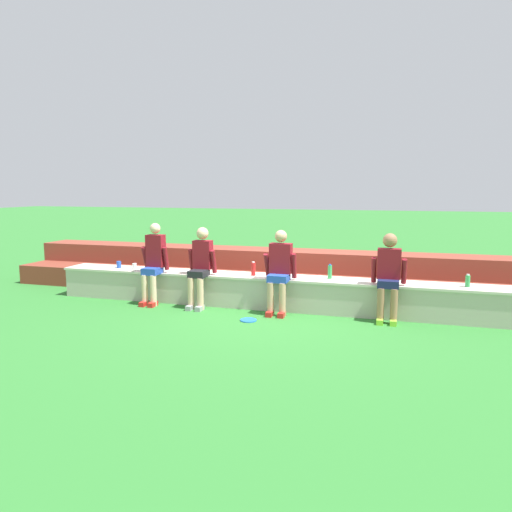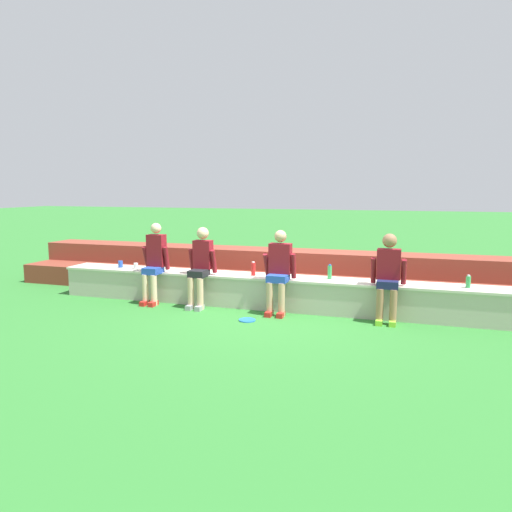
{
  "view_description": "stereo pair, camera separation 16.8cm",
  "coord_description": "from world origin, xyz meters",
  "px_view_note": "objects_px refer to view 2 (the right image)",
  "views": [
    {
      "loc": [
        2.04,
        -7.61,
        2.08
      ],
      "look_at": [
        -0.32,
        0.29,
        0.91
      ],
      "focal_mm": 33.17,
      "sensor_mm": 36.0,
      "label": 1
    },
    {
      "loc": [
        2.2,
        -7.56,
        2.08
      ],
      "look_at": [
        -0.32,
        0.29,
        0.91
      ],
      "focal_mm": 33.17,
      "sensor_mm": 36.0,
      "label": 2
    }
  ],
  "objects_px": {
    "water_bottle_mid_right": "(253,269)",
    "frisbee": "(247,320)",
    "water_bottle_center_gap": "(468,282)",
    "person_right_of_center": "(388,274)",
    "water_bottle_near_right": "(330,272)",
    "person_left_of_center": "(201,264)",
    "plastic_cup_middle": "(121,264)",
    "plastic_cup_left_end": "(136,266)",
    "person_far_left": "(154,261)",
    "person_center": "(279,269)"
  },
  "relations": [
    {
      "from": "water_bottle_near_right",
      "to": "plastic_cup_left_end",
      "type": "relative_size",
      "value": 2.23
    },
    {
      "from": "water_bottle_near_right",
      "to": "person_right_of_center",
      "type": "bearing_deg",
      "value": -20.19
    },
    {
      "from": "person_left_of_center",
      "to": "water_bottle_near_right",
      "type": "height_order",
      "value": "person_left_of_center"
    },
    {
      "from": "water_bottle_center_gap",
      "to": "water_bottle_near_right",
      "type": "bearing_deg",
      "value": 178.2
    },
    {
      "from": "water_bottle_near_right",
      "to": "plastic_cup_middle",
      "type": "distance_m",
      "value": 4.07
    },
    {
      "from": "person_far_left",
      "to": "person_left_of_center",
      "type": "distance_m",
      "value": 0.91
    },
    {
      "from": "water_bottle_center_gap",
      "to": "frisbee",
      "type": "xyz_separation_m",
      "value": [
        -3.3,
        -0.93,
        -0.65
      ]
    },
    {
      "from": "water_bottle_mid_right",
      "to": "plastic_cup_left_end",
      "type": "relative_size",
      "value": 2.22
    },
    {
      "from": "plastic_cup_middle",
      "to": "plastic_cup_left_end",
      "type": "bearing_deg",
      "value": -6.37
    },
    {
      "from": "person_right_of_center",
      "to": "water_bottle_center_gap",
      "type": "distance_m",
      "value": 1.23
    },
    {
      "from": "person_far_left",
      "to": "plastic_cup_left_end",
      "type": "bearing_deg",
      "value": 154.19
    },
    {
      "from": "person_center",
      "to": "water_bottle_mid_right",
      "type": "relative_size",
      "value": 5.61
    },
    {
      "from": "water_bottle_center_gap",
      "to": "water_bottle_near_right",
      "type": "xyz_separation_m",
      "value": [
        -2.16,
        0.07,
        0.02
      ]
    },
    {
      "from": "person_right_of_center",
      "to": "plastic_cup_left_end",
      "type": "bearing_deg",
      "value": 176.86
    },
    {
      "from": "person_far_left",
      "to": "person_right_of_center",
      "type": "distance_m",
      "value": 4.11
    },
    {
      "from": "plastic_cup_left_end",
      "to": "person_center",
      "type": "bearing_deg",
      "value": -5.74
    },
    {
      "from": "person_right_of_center",
      "to": "water_bottle_mid_right",
      "type": "relative_size",
      "value": 5.58
    },
    {
      "from": "person_right_of_center",
      "to": "water_bottle_mid_right",
      "type": "height_order",
      "value": "person_right_of_center"
    },
    {
      "from": "person_right_of_center",
      "to": "plastic_cup_left_end",
      "type": "xyz_separation_m",
      "value": [
        -4.68,
        0.26,
        -0.15
      ]
    },
    {
      "from": "person_left_of_center",
      "to": "plastic_cup_left_end",
      "type": "bearing_deg",
      "value": 170.23
    },
    {
      "from": "plastic_cup_middle",
      "to": "frisbee",
      "type": "xyz_separation_m",
      "value": [
        2.93,
        -0.94,
        -0.62
      ]
    },
    {
      "from": "person_far_left",
      "to": "plastic_cup_left_end",
      "type": "xyz_separation_m",
      "value": [
        -0.56,
        0.27,
        -0.16
      ]
    },
    {
      "from": "plastic_cup_middle",
      "to": "frisbee",
      "type": "relative_size",
      "value": 0.49
    },
    {
      "from": "person_right_of_center",
      "to": "person_center",
      "type": "bearing_deg",
      "value": -178.79
    },
    {
      "from": "water_bottle_center_gap",
      "to": "frisbee",
      "type": "relative_size",
      "value": 0.76
    },
    {
      "from": "plastic_cup_middle",
      "to": "plastic_cup_left_end",
      "type": "distance_m",
      "value": 0.37
    },
    {
      "from": "person_far_left",
      "to": "person_center",
      "type": "relative_size",
      "value": 1.05
    },
    {
      "from": "water_bottle_mid_right",
      "to": "plastic_cup_middle",
      "type": "relative_size",
      "value": 1.92
    },
    {
      "from": "person_right_of_center",
      "to": "plastic_cup_middle",
      "type": "bearing_deg",
      "value": 176.63
    },
    {
      "from": "frisbee",
      "to": "water_bottle_center_gap",
      "type": "bearing_deg",
      "value": 15.73
    },
    {
      "from": "water_bottle_center_gap",
      "to": "water_bottle_mid_right",
      "type": "distance_m",
      "value": 3.5
    },
    {
      "from": "person_far_left",
      "to": "plastic_cup_left_end",
      "type": "relative_size",
      "value": 13.09
    },
    {
      "from": "person_left_of_center",
      "to": "water_bottle_center_gap",
      "type": "bearing_deg",
      "value": 3.73
    },
    {
      "from": "person_right_of_center",
      "to": "water_bottle_center_gap",
      "type": "height_order",
      "value": "person_right_of_center"
    },
    {
      "from": "frisbee",
      "to": "water_bottle_mid_right",
      "type": "bearing_deg",
      "value": 102.01
    },
    {
      "from": "person_center",
      "to": "plastic_cup_left_end",
      "type": "distance_m",
      "value": 2.94
    },
    {
      "from": "person_right_of_center",
      "to": "plastic_cup_middle",
      "type": "xyz_separation_m",
      "value": [
        -5.04,
        0.3,
        -0.14
      ]
    },
    {
      "from": "person_far_left",
      "to": "water_bottle_mid_right",
      "type": "xyz_separation_m",
      "value": [
        1.8,
        0.28,
        -0.1
      ]
    },
    {
      "from": "person_center",
      "to": "person_right_of_center",
      "type": "height_order",
      "value": "person_center"
    },
    {
      "from": "person_center",
      "to": "plastic_cup_middle",
      "type": "xyz_separation_m",
      "value": [
        -3.29,
        0.33,
        -0.13
      ]
    },
    {
      "from": "water_bottle_mid_right",
      "to": "frisbee",
      "type": "xyz_separation_m",
      "value": [
        0.19,
        -0.91,
        -0.67
      ]
    },
    {
      "from": "person_right_of_center",
      "to": "water_bottle_center_gap",
      "type": "relative_size",
      "value": 6.87
    },
    {
      "from": "person_right_of_center",
      "to": "frisbee",
      "type": "bearing_deg",
      "value": -163.11
    },
    {
      "from": "person_left_of_center",
      "to": "person_right_of_center",
      "type": "distance_m",
      "value": 3.2
    },
    {
      "from": "person_left_of_center",
      "to": "person_right_of_center",
      "type": "bearing_deg",
      "value": -0.04
    },
    {
      "from": "water_bottle_mid_right",
      "to": "person_far_left",
      "type": "bearing_deg",
      "value": -171.04
    },
    {
      "from": "water_bottle_near_right",
      "to": "person_left_of_center",
      "type": "bearing_deg",
      "value": -170.98
    },
    {
      "from": "water_bottle_center_gap",
      "to": "person_far_left",
      "type": "bearing_deg",
      "value": -176.7
    },
    {
      "from": "water_bottle_near_right",
      "to": "water_bottle_mid_right",
      "type": "relative_size",
      "value": 1.0
    },
    {
      "from": "water_bottle_near_right",
      "to": "frisbee",
      "type": "height_order",
      "value": "water_bottle_near_right"
    }
  ]
}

